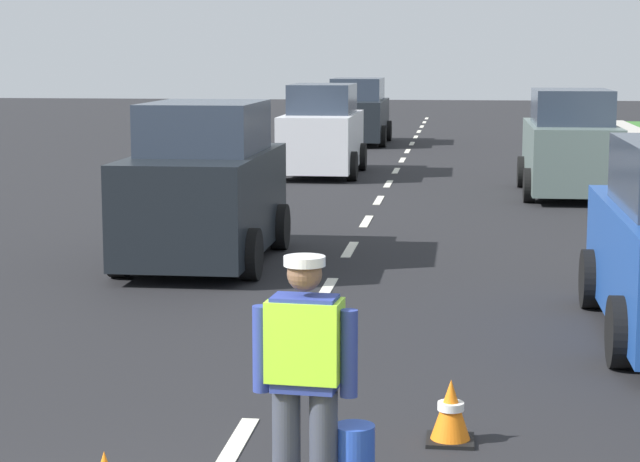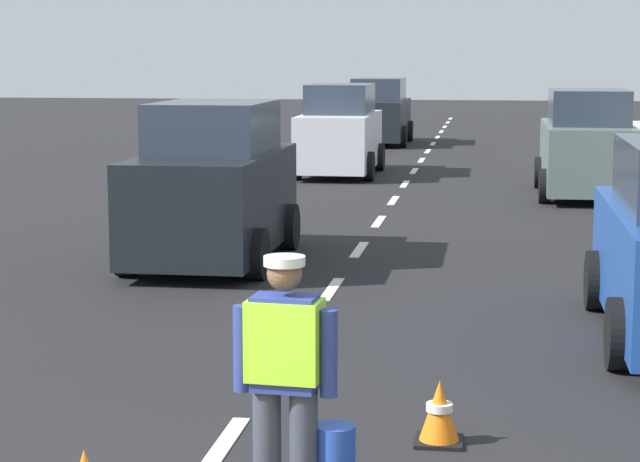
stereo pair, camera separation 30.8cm
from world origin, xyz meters
TOP-DOWN VIEW (x-y plane):
  - ground_plane at (0.00, 21.00)m, footprint 96.00×96.00m
  - lane_center_line at (0.00, 25.20)m, footprint 0.14×46.40m
  - road_worker at (0.72, 1.51)m, footprint 0.77×0.36m
  - traffic_cone_far at (1.59, 3.04)m, footprint 0.36×0.36m
  - car_oncoming_second at (-1.72, 22.54)m, footprint 1.91×4.05m
  - car_oncoming_third at (-1.76, 32.49)m, footprint 2.04×4.39m
  - car_oncoming_lead at (-1.92, 10.43)m, footprint 1.97×3.95m
  - car_parked_far at (3.83, 19.07)m, footprint 1.98×4.32m

SIDE VIEW (x-z plane):
  - ground_plane at x=0.00m, z-range 0.00..0.00m
  - lane_center_line at x=0.00m, z-range 0.00..0.01m
  - traffic_cone_far at x=1.59m, z-range 0.00..0.48m
  - road_worker at x=0.72m, z-range 0.10..1.77m
  - car_oncoming_third at x=-1.76m, z-range -0.07..2.04m
  - car_oncoming_second at x=-1.72m, z-range -0.08..2.10m
  - car_parked_far at x=3.83m, z-range -0.08..2.10m
  - car_oncoming_lead at x=-1.92m, z-range -0.08..2.16m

